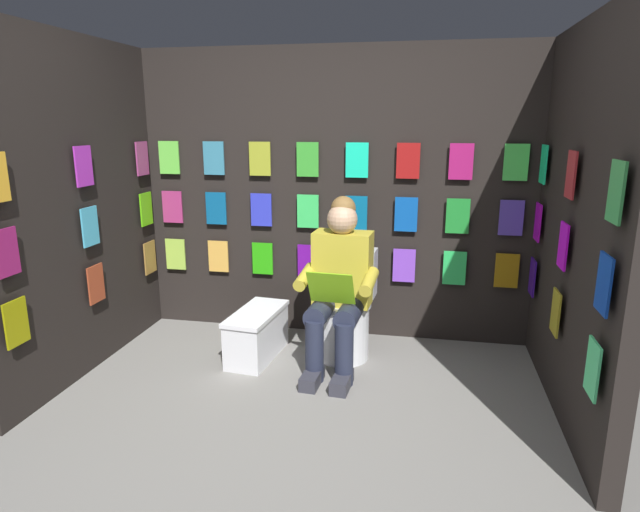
{
  "coord_description": "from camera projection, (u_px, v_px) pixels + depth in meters",
  "views": [
    {
      "loc": [
        -0.71,
        2.26,
        1.69
      ],
      "look_at": [
        -0.06,
        -1.02,
        0.85
      ],
      "focal_mm": 30.39,
      "sensor_mm": 36.0,
      "label": 1
    }
  ],
  "objects": [
    {
      "name": "toilet",
      "position": [
        345.0,
        311.0,
        3.97
      ],
      "size": [
        0.42,
        0.57,
        0.77
      ],
      "rotation": [
        0.0,
        0.0,
        -0.07
      ],
      "color": "white",
      "rests_on": "ground"
    },
    {
      "name": "display_wall_right",
      "position": [
        77.0,
        209.0,
        3.6
      ],
      "size": [
        0.14,
        1.86,
        2.24
      ],
      "color": "black",
      "rests_on": "ground"
    },
    {
      "name": "person_reading",
      "position": [
        339.0,
        285.0,
        3.7
      ],
      "size": [
        0.54,
        0.7,
        1.19
      ],
      "rotation": [
        0.0,
        0.0,
        -0.07
      ],
      "color": "gold",
      "rests_on": "ground"
    },
    {
      "name": "display_wall_left",
      "position": [
        581.0,
        226.0,
        3.01
      ],
      "size": [
        0.14,
        1.86,
        2.24
      ],
      "color": "black",
      "rests_on": "ground"
    },
    {
      "name": "display_wall_back",
      "position": [
        334.0,
        196.0,
        4.24
      ],
      "size": [
        3.14,
        0.14,
        2.24
      ],
      "color": "black",
      "rests_on": "ground"
    },
    {
      "name": "comic_longbox_near",
      "position": [
        257.0,
        334.0,
        3.95
      ],
      "size": [
        0.34,
        0.65,
        0.35
      ],
      "rotation": [
        0.0,
        0.0,
        -0.1
      ],
      "color": "silver",
      "rests_on": "ground"
    },
    {
      "name": "ground_plane",
      "position": [
        268.0,
        470.0,
        2.69
      ],
      "size": [
        30.0,
        30.0,
        0.0
      ],
      "primitive_type": "plane",
      "color": "gray"
    }
  ]
}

